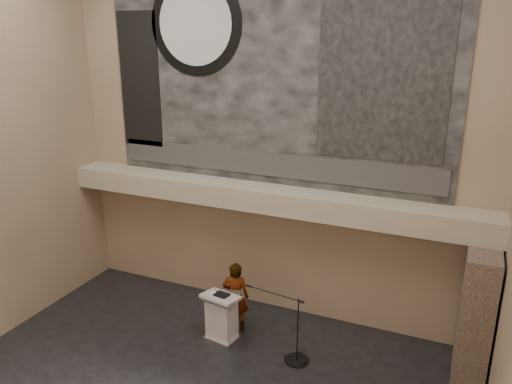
% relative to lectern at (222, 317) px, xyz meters
% --- Properties ---
extents(wall_back, '(10.00, 0.02, 8.50)m').
position_rel_lectern_xyz_m(wall_back, '(0.39, 1.80, 3.70)').
color(wall_back, '#8E765A').
rests_on(wall_back, floor).
extents(soffit, '(10.00, 0.80, 0.50)m').
position_rel_lectern_xyz_m(soffit, '(0.39, 1.40, 2.40)').
color(soffit, tan).
rests_on(soffit, wall_back).
extents(sprinkler_left, '(0.04, 0.04, 0.06)m').
position_rel_lectern_xyz_m(sprinkler_left, '(-1.21, 1.35, 2.12)').
color(sprinkler_left, '#B2893D').
rests_on(sprinkler_left, soffit).
extents(sprinkler_right, '(0.04, 0.04, 0.06)m').
position_rel_lectern_xyz_m(sprinkler_right, '(2.29, 1.35, 2.12)').
color(sprinkler_right, '#B2893D').
rests_on(sprinkler_right, soffit).
extents(banner, '(8.00, 0.05, 5.00)m').
position_rel_lectern_xyz_m(banner, '(0.39, 1.77, 5.15)').
color(banner, black).
rests_on(banner, wall_back).
extents(banner_text_strip, '(7.76, 0.02, 0.55)m').
position_rel_lectern_xyz_m(banner_text_strip, '(0.39, 1.73, 3.10)').
color(banner_text_strip, '#2F2F2F').
rests_on(banner_text_strip, banner).
extents(banner_clock_rim, '(2.30, 0.02, 2.30)m').
position_rel_lectern_xyz_m(banner_clock_rim, '(-1.41, 1.73, 6.15)').
color(banner_clock_rim, black).
rests_on(banner_clock_rim, banner).
extents(banner_clock_face, '(1.84, 0.02, 1.84)m').
position_rel_lectern_xyz_m(banner_clock_face, '(-1.41, 1.71, 6.15)').
color(banner_clock_face, silver).
rests_on(banner_clock_face, banner).
extents(banner_building_print, '(2.60, 0.02, 3.60)m').
position_rel_lectern_xyz_m(banner_building_print, '(2.79, 1.73, 5.25)').
color(banner_building_print, black).
rests_on(banner_building_print, banner).
extents(banner_brick_print, '(1.10, 0.02, 3.20)m').
position_rel_lectern_xyz_m(banner_brick_print, '(-3.01, 1.73, 4.85)').
color(banner_brick_print, black).
rests_on(banner_brick_print, banner).
extents(stone_pier, '(0.60, 1.40, 2.70)m').
position_rel_lectern_xyz_m(stone_pier, '(5.04, 0.95, 0.80)').
color(stone_pier, '#47372B').
rests_on(stone_pier, floor).
extents(lectern, '(0.86, 0.67, 1.14)m').
position_rel_lectern_xyz_m(lectern, '(0.00, 0.00, 0.00)').
color(lectern, silver).
rests_on(lectern, floor).
extents(binder, '(0.33, 0.28, 0.04)m').
position_rel_lectern_xyz_m(binder, '(0.02, -0.01, 0.56)').
color(binder, black).
rests_on(binder, lectern).
extents(papers, '(0.28, 0.35, 0.00)m').
position_rel_lectern_xyz_m(papers, '(-0.16, -0.06, 0.55)').
color(papers, silver).
rests_on(papers, lectern).
extents(speaker_person, '(0.68, 0.52, 1.67)m').
position_rel_lectern_xyz_m(speaker_person, '(0.11, 0.48, 0.28)').
color(speaker_person, white).
rests_on(speaker_person, floor).
extents(mic_stand, '(1.48, 0.52, 1.46)m').
position_rel_lectern_xyz_m(mic_stand, '(1.74, -0.06, -0.33)').
color(mic_stand, black).
rests_on(mic_stand, floor).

